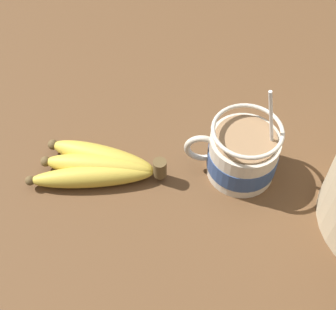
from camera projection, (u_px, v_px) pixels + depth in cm
name	position (u px, v px, depth cm)	size (l,w,h in cm)	color
table	(192.00, 157.00, 74.96)	(91.49, 91.49, 3.59)	brown
coffee_mug	(242.00, 154.00, 67.91)	(13.75, 10.28, 16.89)	beige
banana_bunch	(98.00, 166.00, 69.39)	(20.38, 10.14, 4.13)	brown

